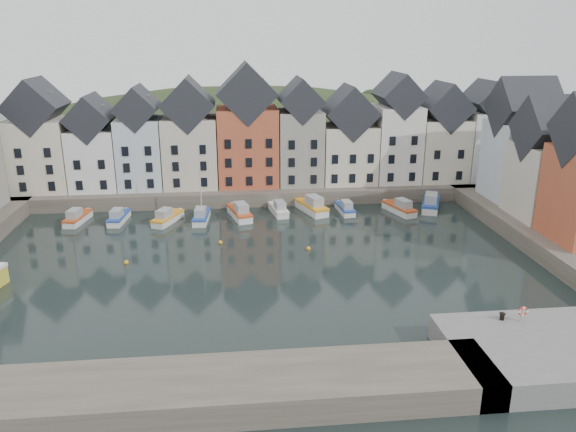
{
  "coord_description": "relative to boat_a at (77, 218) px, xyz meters",
  "views": [
    {
      "loc": [
        -2.54,
        -54.07,
        23.52
      ],
      "look_at": [
        3.76,
        6.0,
        3.82
      ],
      "focal_mm": 35.0,
      "sensor_mm": 36.0,
      "label": 1
    }
  ],
  "objects": [
    {
      "name": "life_ring_post",
      "position": [
        42.43,
        -34.67,
        2.21
      ],
      "size": [
        0.8,
        0.17,
        1.3
      ],
      "color": "gray",
      "rests_on": "near_quay"
    },
    {
      "name": "hillside",
      "position": [
        22.65,
        38.27,
        -18.61
      ],
      "size": [
        153.6,
        70.4,
        64.0
      ],
      "color": "#203219",
      "rests_on": "ground"
    },
    {
      "name": "boat_h",
      "position": [
        35.6,
        0.5,
        -0.04
      ],
      "size": [
        2.03,
        5.43,
        2.05
      ],
      "rotation": [
        0.0,
        0.0,
        0.07
      ],
      "color": "silver",
      "rests_on": "ground"
    },
    {
      "name": "near_quay",
      "position": [
        44.64,
        -37.73,
        0.35
      ],
      "size": [
        18.0,
        10.0,
        2.0
      ],
      "primitive_type": "cube",
      "color": "#60605E",
      "rests_on": "ground"
    },
    {
      "name": "mooring_bollard",
      "position": [
        41.02,
        -34.23,
        1.66
      ],
      "size": [
        0.48,
        0.48,
        0.56
      ],
      "color": "black",
      "rests_on": "near_quay"
    },
    {
      "name": "boat_j",
      "position": [
        47.9,
        0.97,
        0.15
      ],
      "size": [
        4.7,
        7.3,
        2.69
      ],
      "rotation": [
        0.0,
        0.0,
        -0.39
      ],
      "color": "silver",
      "rests_on": "ground"
    },
    {
      "name": "mooring_buoys",
      "position": [
        18.64,
        -12.4,
        -0.5
      ],
      "size": [
        20.5,
        5.5,
        0.5
      ],
      "color": "orange",
      "rests_on": "ground"
    },
    {
      "name": "near_wall",
      "position": [
        12.64,
        -39.73,
        0.35
      ],
      "size": [
        50.0,
        6.0,
        2.0
      ],
      "primitive_type": "cube",
      "color": "#4C473A",
      "rests_on": "ground"
    },
    {
      "name": "right_terrace",
      "position": [
        58.64,
        -9.66,
        8.26
      ],
      "size": [
        8.3,
        24.25,
        16.36
      ],
      "color": "silver",
      "rests_on": "right_quay"
    },
    {
      "name": "boat_a",
      "position": [
        0.0,
        0.0,
        0.0
      ],
      "size": [
        2.76,
        5.95,
        2.2
      ],
      "rotation": [
        0.0,
        0.0,
        -0.18
      ],
      "color": "silver",
      "rests_on": "ground"
    },
    {
      "name": "far_quay",
      "position": [
        22.64,
        12.27,
        0.35
      ],
      "size": [
        90.0,
        16.0,
        2.0
      ],
      "primitive_type": "cube",
      "color": "#4C473A",
      "rests_on": "ground"
    },
    {
      "name": "boat_d",
      "position": [
        16.07,
        -1.14,
        0.06
      ],
      "size": [
        2.27,
        5.91,
        11.05
      ],
      "rotation": [
        0.0,
        0.0,
        -0.08
      ],
      "color": "silver",
      "rests_on": "ground"
    },
    {
      "name": "boat_i",
      "position": [
        43.05,
        -0.36,
        0.04
      ],
      "size": [
        3.67,
        6.32,
        2.32
      ],
      "rotation": [
        0.0,
        0.0,
        0.32
      ],
      "color": "silver",
      "rests_on": "ground"
    },
    {
      "name": "boat_g",
      "position": [
        31.05,
        1.43,
        0.15
      ],
      "size": [
        4.27,
        7.35,
        2.7
      ],
      "rotation": [
        0.0,
        0.0,
        0.32
      ],
      "color": "silver",
      "rests_on": "ground"
    },
    {
      "name": "ground",
      "position": [
        22.64,
        -17.73,
        -0.65
      ],
      "size": [
        260.0,
        260.0,
        0.0
      ],
      "primitive_type": "plane",
      "color": "black",
      "rests_on": "ground"
    },
    {
      "name": "boat_f",
      "position": [
        26.46,
        1.07,
        -0.02
      ],
      "size": [
        2.55,
        5.79,
        2.15
      ],
      "rotation": [
        0.0,
        0.0,
        0.15
      ],
      "color": "silver",
      "rests_on": "ground"
    },
    {
      "name": "right_quay",
      "position": [
        59.64,
        -14.73,
        0.35
      ],
      "size": [
        14.0,
        54.0,
        2.0
      ],
      "primitive_type": "cube",
      "color": "#4C473A",
      "rests_on": "ground"
    },
    {
      "name": "boat_c",
      "position": [
        11.66,
        -1.27,
        0.01
      ],
      "size": [
        4.01,
        6.04,
        2.23
      ],
      "rotation": [
        0.0,
        0.0,
        -0.42
      ],
      "color": "silver",
      "rests_on": "ground"
    },
    {
      "name": "boat_b",
      "position": [
        5.32,
        -0.33,
        -0.02
      ],
      "size": [
        2.32,
        5.7,
        2.13
      ],
      "rotation": [
        0.0,
        0.0,
        -0.11
      ],
      "color": "silver",
      "rests_on": "ground"
    },
    {
      "name": "far_terrace",
      "position": [
        25.85,
        10.27,
        8.22
      ],
      "size": [
        72.37,
        8.16,
        17.78
      ],
      "color": "beige",
      "rests_on": "far_quay"
    },
    {
      "name": "boat_e",
      "position": [
        21.15,
        -0.23,
        0.08
      ],
      "size": [
        3.48,
        6.71,
        2.46
      ],
      "rotation": [
        0.0,
        0.0,
        0.24
      ],
      "color": "silver",
      "rests_on": "ground"
    }
  ]
}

